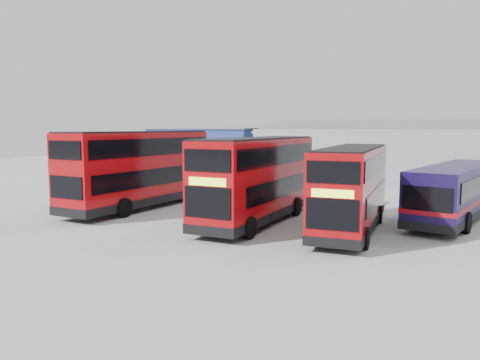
# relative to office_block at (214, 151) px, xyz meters

# --- Properties ---
(ground_plane) EXTENTS (120.00, 120.00, 0.00)m
(ground_plane) POSITION_rel_office_block_xyz_m (14.00, -17.99, -2.58)
(ground_plane) COLOR #9D9E98
(ground_plane) RESTS_ON ground
(office_block) EXTENTS (12.30, 8.32, 5.12)m
(office_block) POSITION_rel_office_block_xyz_m (0.00, 0.00, 0.00)
(office_block) COLOR navy
(office_block) RESTS_ON ground
(maintenance_shed) EXTENTS (30.50, 12.00, 5.89)m
(maintenance_shed) POSITION_rel_office_block_xyz_m (22.00, 2.01, 0.02)
(maintenance_shed) COLOR #949AA1
(maintenance_shed) RESTS_ON ground
(double_decker_left) EXTENTS (3.10, 11.68, 4.91)m
(double_decker_left) POSITION_rel_office_block_xyz_m (7.37, -19.99, -0.13)
(double_decker_left) COLOR #A1090E
(double_decker_left) RESTS_ON ground
(double_decker_centre) EXTENTS (3.31, 11.03, 4.61)m
(double_decker_centre) POSITION_rel_office_block_xyz_m (16.03, -20.22, -0.29)
(double_decker_centre) COLOR #A1090E
(double_decker_centre) RESTS_ON ground
(double_decker_right) EXTENTS (3.71, 10.13, 4.20)m
(double_decker_right) POSITION_rel_office_block_xyz_m (21.09, -19.89, -0.49)
(double_decker_right) COLOR #A1090E
(double_decker_right) RESTS_ON ground
(single_decker_blue) EXTENTS (3.98, 11.54, 3.07)m
(single_decker_blue) POSITION_rel_office_block_xyz_m (25.32, -14.31, -1.06)
(single_decker_blue) COLOR #100D3A
(single_decker_blue) RESTS_ON ground
(panel_van) EXTENTS (3.52, 4.99, 2.04)m
(panel_van) POSITION_rel_office_block_xyz_m (-0.93, -4.24, -1.44)
(panel_van) COLOR white
(panel_van) RESTS_ON ground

